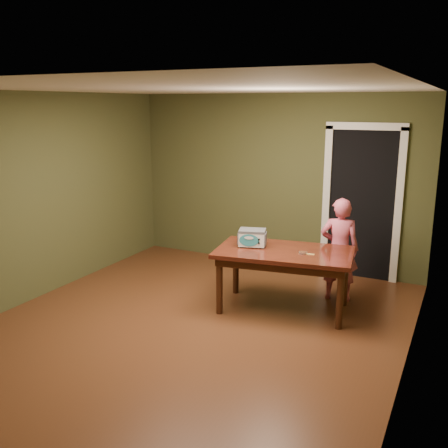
# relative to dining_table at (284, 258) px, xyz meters

# --- Properties ---
(floor) EXTENTS (5.00, 5.00, 0.00)m
(floor) POSITION_rel_dining_table_xyz_m (-0.74, -0.87, -0.65)
(floor) COLOR #512A17
(floor) RESTS_ON ground
(room_shell) EXTENTS (4.52, 5.02, 2.61)m
(room_shell) POSITION_rel_dining_table_xyz_m (-0.74, -0.87, 1.06)
(room_shell) COLOR #404424
(room_shell) RESTS_ON ground
(doorway) EXTENTS (1.10, 0.66, 2.25)m
(doorway) POSITION_rel_dining_table_xyz_m (0.56, 1.91, 0.41)
(doorway) COLOR black
(doorway) RESTS_ON ground
(dining_table) EXTENTS (1.72, 1.14, 0.75)m
(dining_table) POSITION_rel_dining_table_xyz_m (0.00, 0.00, 0.00)
(dining_table) COLOR #37130C
(dining_table) RESTS_ON floor
(toy_oven) EXTENTS (0.38, 0.31, 0.21)m
(toy_oven) POSITION_rel_dining_table_xyz_m (-0.41, -0.01, 0.21)
(toy_oven) COLOR #4C4F54
(toy_oven) RESTS_ON dining_table
(baking_pan) EXTENTS (0.10, 0.10, 0.02)m
(baking_pan) POSITION_rel_dining_table_xyz_m (0.24, -0.03, 0.11)
(baking_pan) COLOR silver
(baking_pan) RESTS_ON dining_table
(spatula) EXTENTS (0.18, 0.06, 0.01)m
(spatula) POSITION_rel_dining_table_xyz_m (0.29, -0.04, 0.10)
(spatula) COLOR #FCD46D
(spatula) RESTS_ON dining_table
(child) EXTENTS (0.53, 0.40, 1.32)m
(child) POSITION_rel_dining_table_xyz_m (0.51, 0.63, 0.01)
(child) COLOR #C55169
(child) RESTS_ON floor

